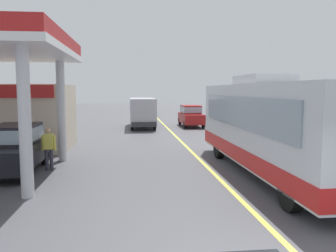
{
  "coord_description": "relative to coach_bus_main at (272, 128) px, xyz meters",
  "views": [
    {
      "loc": [
        -3.12,
        -4.58,
        3.1
      ],
      "look_at": [
        -1.5,
        10.0,
        1.6
      ],
      "focal_mm": 37.32,
      "sensor_mm": 36.0,
      "label": 1
    }
  ],
  "objects": [
    {
      "name": "pedestrian_near_pump",
      "position": [
        -8.33,
        1.67,
        -0.79
      ],
      "size": [
        0.55,
        0.22,
        1.66
      ],
      "color": "#33333F",
      "rests_on": "ground"
    },
    {
      "name": "car_at_pump",
      "position": [
        -9.48,
        1.29,
        -0.71
      ],
      "size": [
        1.7,
        4.2,
        1.82
      ],
      "color": "black",
      "rests_on": "ground"
    },
    {
      "name": "minibus_opposing_lane",
      "position": [
        -4.1,
        17.07,
        -0.25
      ],
      "size": [
        2.04,
        6.13,
        2.44
      ],
      "color": "#A5A5AD",
      "rests_on": "ground"
    },
    {
      "name": "car_trailing_behind_bus",
      "position": [
        0.08,
        17.34,
        -0.71
      ],
      "size": [
        1.7,
        4.2,
        1.82
      ],
      "color": "maroon",
      "rests_on": "ground"
    },
    {
      "name": "lane_divider_stripe",
      "position": [
        -2.07,
        7.38,
        -1.72
      ],
      "size": [
        0.16,
        50.0,
        0.01
      ],
      "primitive_type": "cube",
      "color": "#D8CC4C",
      "rests_on": "ground"
    },
    {
      "name": "coach_bus_main",
      "position": [
        0.0,
        0.0,
        0.0
      ],
      "size": [
        2.6,
        11.04,
        3.69
      ],
      "color": "silver",
      "rests_on": "ground"
    },
    {
      "name": "ground",
      "position": [
        -2.07,
        12.38,
        -1.72
      ],
      "size": [
        120.0,
        120.0,
        0.0
      ],
      "primitive_type": "plane",
      "color": "#4C4C51"
    }
  ]
}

